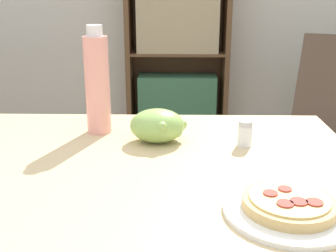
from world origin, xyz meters
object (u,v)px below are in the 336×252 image
object	(u,v)px
grape_bunch	(158,126)
drink_bottle	(97,83)
bookshelf	(177,60)
pizza_on_plate	(289,207)
salt_shaker	(245,134)

from	to	relation	value
grape_bunch	drink_bottle	world-z (taller)	drink_bottle
grape_bunch	bookshelf	world-z (taller)	bookshelf
pizza_on_plate	grape_bunch	xyz separation A→B (m)	(-0.26, 0.37, 0.03)
grape_bunch	bookshelf	xyz separation A→B (m)	(0.05, 2.18, -0.20)
grape_bunch	salt_shaker	world-z (taller)	grape_bunch
grape_bunch	salt_shaker	size ratio (longest dim) A/B	2.24
pizza_on_plate	bookshelf	size ratio (longest dim) A/B	0.18
pizza_on_plate	salt_shaker	world-z (taller)	salt_shaker
pizza_on_plate	salt_shaker	distance (m)	0.34
salt_shaker	bookshelf	xyz separation A→B (m)	(-0.17, 2.21, -0.19)
drink_bottle	salt_shaker	bearing A→B (deg)	-14.63
pizza_on_plate	bookshelf	world-z (taller)	bookshelf
pizza_on_plate	drink_bottle	distance (m)	0.63
pizza_on_plate	salt_shaker	xyz separation A→B (m)	(-0.03, 0.34, 0.02)
pizza_on_plate	bookshelf	distance (m)	2.57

